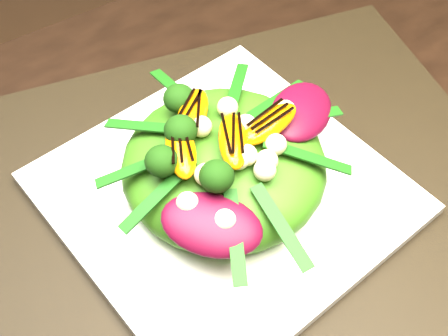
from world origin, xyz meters
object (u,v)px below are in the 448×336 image
salad_bowl (224,184)px  lettuce_mound (224,165)px  dining_table (399,235)px  orange_segment (195,137)px  plate_base (224,193)px  placemat (224,198)px

salad_bowl → lettuce_mound: (0.00, 0.00, 0.03)m
dining_table → salad_bowl: dining_table is taller
orange_segment → dining_table: bearing=-41.4°
plate_base → lettuce_mound: bearing=90.0°
dining_table → placemat: size_ratio=2.89×
dining_table → salad_bowl: (-0.13, 0.12, 0.04)m
dining_table → plate_base: 0.17m
plate_base → orange_segment: bearing=146.9°
plate_base → salad_bowl: bearing=0.0°
salad_bowl → lettuce_mound: 0.03m
plate_base → orange_segment: orange_segment is taller
placemat → plate_base: bearing=-90.0°
dining_table → lettuce_mound: (-0.13, 0.12, 0.07)m
lettuce_mound → orange_segment: 0.05m
placemat → orange_segment: size_ratio=9.10×
placemat → dining_table: bearing=-42.6°
dining_table → salad_bowl: size_ratio=6.52×
plate_base → salad_bowl: (0.00, 0.00, 0.01)m
plate_base → orange_segment: size_ratio=4.77×
placemat → lettuce_mound: size_ratio=3.01×
plate_base → orange_segment: 0.08m
placemat → salad_bowl: bearing=-90.0°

